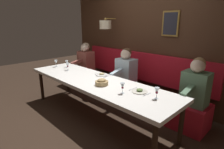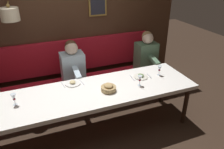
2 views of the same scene
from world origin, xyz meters
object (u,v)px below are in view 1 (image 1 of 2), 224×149
diner_near (126,68)px  diner_middle (86,59)px  wine_glass_0 (67,62)px  wine_glass_3 (123,86)px  dining_table (95,83)px  diner_nearest (196,84)px  wine_glass_1 (56,62)px  bread_bowl (102,82)px  wine_glass_4 (68,65)px  wine_glass_2 (157,91)px

diner_near → diner_middle: size_ratio=1.00×
wine_glass_0 → wine_glass_3: bearing=-98.0°
wine_glass_0 → dining_table: bearing=-97.9°
diner_middle → wine_glass_3: (-0.99, -2.23, 0.04)m
diner_nearest → diner_middle: (0.00, 2.91, 0.00)m
diner_near → wine_glass_1: size_ratio=4.82×
diner_near → bread_bowl: (-0.97, -0.30, -0.03)m
diner_nearest → bread_bowl: (-0.97, 1.17, -0.03)m
wine_glass_4 → wine_glass_0: bearing=61.6°
dining_table → wine_glass_2: wine_glass_2 is taller
diner_nearest → bread_bowl: diner_nearest is taller
diner_nearest → dining_table: bearing=121.0°
wine_glass_4 → bread_bowl: size_ratio=0.75×
wine_glass_3 → wine_glass_4: bearing=85.2°
diner_middle → diner_nearest: bearing=-90.0°
dining_table → diner_nearest: bearing=-59.0°
diner_middle → wine_glass_1: 0.87m
wine_glass_2 → wine_glass_1: bearing=91.4°
diner_nearest → diner_middle: 2.91m
dining_table → diner_near: 0.89m
diner_nearest → bread_bowl: 1.52m
diner_near → wine_glass_0: diner_near is taller
diner_middle → wine_glass_0: 0.75m
wine_glass_3 → wine_glass_4: size_ratio=1.00×
diner_nearest → wine_glass_0: (-0.71, 2.68, 0.04)m
dining_table → bread_bowl: bread_bowl is taller
wine_glass_1 → dining_table: bearing=-90.5°
wine_glass_0 → wine_glass_2: 2.46m
wine_glass_0 → bread_bowl: 1.53m
bread_bowl → diner_near: bearing=17.5°
wine_glass_1 → wine_glass_4: same height
diner_nearest → wine_glass_2: 0.83m
wine_glass_0 → bread_bowl: (-0.25, -1.50, -0.07)m
wine_glass_3 → wine_glass_4: (0.15, 1.75, 0.00)m
dining_table → wine_glass_3: 0.82m
diner_near → bread_bowl: diner_near is taller
wine_glass_0 → diner_near: bearing=-59.2°
dining_table → bread_bowl: size_ratio=14.81×
wine_glass_1 → wine_glass_2: size_ratio=1.00×
dining_table → wine_glass_0: 1.23m
wine_glass_2 → wine_glass_3: same height
wine_glass_0 → wine_glass_4: bearing=-118.4°
diner_near → wine_glass_0: 1.40m
wine_glass_1 → wine_glass_4: bearing=-87.0°
wine_glass_3 → bread_bowl: size_ratio=0.75×
diner_near → wine_glass_1: (-0.87, 1.43, 0.04)m
wine_glass_1 → wine_glass_4: (0.02, -0.47, -0.00)m
diner_nearest → wine_glass_2: (-0.81, 0.22, 0.04)m
diner_nearest → wine_glass_1: 3.03m
diner_near → diner_middle: 1.43m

